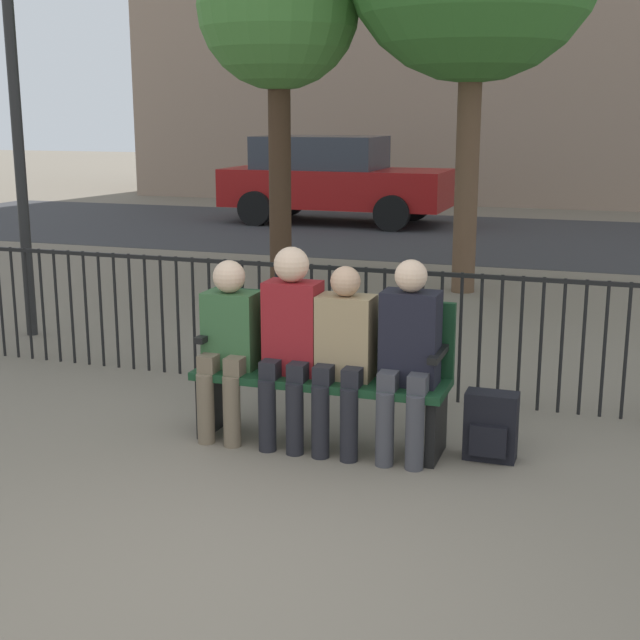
% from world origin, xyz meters
% --- Properties ---
extents(ground_plane, '(80.00, 80.00, 0.00)m').
position_xyz_m(ground_plane, '(0.00, 0.00, 0.00)').
color(ground_plane, '#706656').
extents(park_bench, '(1.60, 0.45, 0.92)m').
position_xyz_m(park_bench, '(0.00, 2.08, 0.49)').
color(park_bench, '#14381E').
rests_on(park_bench, ground).
extents(seated_person_0, '(0.34, 0.39, 1.14)m').
position_xyz_m(seated_person_0, '(-0.59, 1.95, 0.64)').
color(seated_person_0, brown).
rests_on(seated_person_0, ground).
extents(seated_person_1, '(0.34, 0.39, 1.25)m').
position_xyz_m(seated_person_1, '(-0.18, 1.96, 0.70)').
color(seated_person_1, black).
rests_on(seated_person_1, ground).
extents(seated_person_2, '(0.34, 0.39, 1.15)m').
position_xyz_m(seated_person_2, '(0.17, 1.95, 0.64)').
color(seated_person_2, black).
rests_on(seated_person_2, ground).
extents(seated_person_3, '(0.34, 0.39, 1.21)m').
position_xyz_m(seated_person_3, '(0.57, 1.95, 0.67)').
color(seated_person_3, '#3D3D42').
rests_on(seated_person_3, ground).
extents(backpack, '(0.31, 0.20, 0.42)m').
position_xyz_m(backpack, '(1.05, 2.08, 0.20)').
color(backpack, black).
rests_on(backpack, ground).
extents(fence_railing, '(9.01, 0.03, 0.95)m').
position_xyz_m(fence_railing, '(-0.02, 3.10, 0.56)').
color(fence_railing, black).
rests_on(fence_railing, ground).
extents(tree_1, '(1.88, 1.88, 4.17)m').
position_xyz_m(tree_1, '(-2.20, 6.99, 3.18)').
color(tree_1, '#422D1E').
rests_on(tree_1, ground).
extents(lamp_post, '(0.28, 0.28, 3.46)m').
position_xyz_m(lamp_post, '(-3.48, 3.82, 2.30)').
color(lamp_post, black).
rests_on(lamp_post, ground).
extents(street_surface, '(24.00, 6.00, 0.01)m').
position_xyz_m(street_surface, '(0.00, 12.00, 0.00)').
color(street_surface, '#333335').
rests_on(street_surface, ground).
extents(parked_car_0, '(4.20, 1.94, 1.62)m').
position_xyz_m(parked_car_0, '(-3.53, 13.08, 0.84)').
color(parked_car_0, maroon).
rests_on(parked_car_0, ground).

